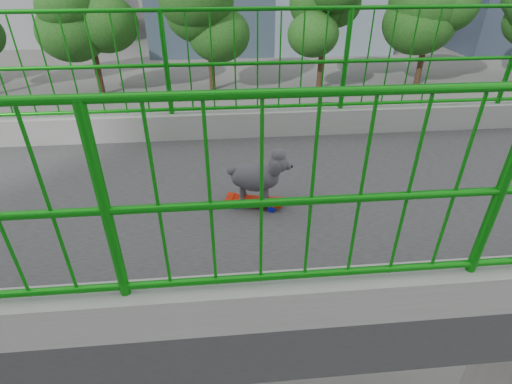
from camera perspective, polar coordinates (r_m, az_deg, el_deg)
The scene contains 8 objects.
road at distance 18.87m, azimuth -18.65°, elevation 1.89°, with size 18.00×90.00×0.02m, color black.
street_trees at distance 29.53m, azimuth -13.12°, elevation 22.97°, with size 5.30×60.40×7.26m.
skateboard at distance 3.39m, azimuth -0.24°, elevation -1.36°, with size 0.27×0.52×0.07m.
poodle at distance 3.25m, azimuth 0.26°, elevation 2.45°, with size 0.31×0.54×0.46m.
car_2 at distance 17.55m, azimuth -10.71°, elevation 3.33°, with size 2.30×4.99×1.39m, color black.
car_3 at distance 20.37m, azimuth -1.47°, elevation 8.01°, with size 1.90×4.68×1.36m, color silver.
car_4 at distance 24.21m, azimuth 10.98°, elevation 11.32°, with size 1.54×3.82×1.30m, color black.
car_5 at distance 12.42m, azimuth 8.57°, elevation -9.55°, with size 1.63×4.67×1.54m, color red.
Camera 1 is at (2.99, 4.58, 8.91)m, focal length 27.30 mm.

